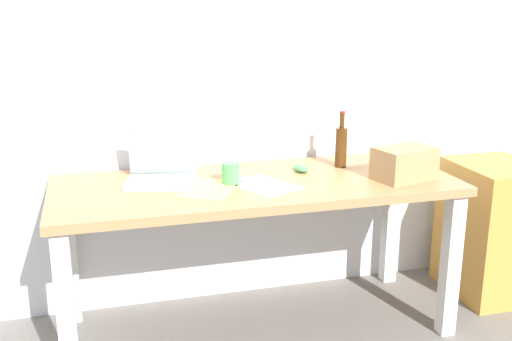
{
  "coord_description": "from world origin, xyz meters",
  "views": [
    {
      "loc": [
        -0.69,
        -2.54,
        1.51
      ],
      "look_at": [
        0.0,
        0.0,
        0.78
      ],
      "focal_mm": 42.8,
      "sensor_mm": 36.0,
      "label": 1
    }
  ],
  "objects_px": {
    "desk": "(256,201)",
    "computer_mouse": "(301,168)",
    "beer_bottle": "(341,146)",
    "cardboard_box": "(404,163)",
    "laptop_left": "(162,171)",
    "coffee_mug": "(231,173)",
    "filing_cabinet": "(492,229)"
  },
  "relations": [
    {
      "from": "computer_mouse",
      "to": "filing_cabinet",
      "type": "relative_size",
      "value": 0.14
    },
    {
      "from": "cardboard_box",
      "to": "filing_cabinet",
      "type": "height_order",
      "value": "cardboard_box"
    },
    {
      "from": "computer_mouse",
      "to": "coffee_mug",
      "type": "height_order",
      "value": "coffee_mug"
    },
    {
      "from": "computer_mouse",
      "to": "coffee_mug",
      "type": "bearing_deg",
      "value": -172.29
    },
    {
      "from": "coffee_mug",
      "to": "beer_bottle",
      "type": "bearing_deg",
      "value": 13.53
    },
    {
      "from": "coffee_mug",
      "to": "filing_cabinet",
      "type": "height_order",
      "value": "coffee_mug"
    },
    {
      "from": "cardboard_box",
      "to": "coffee_mug",
      "type": "xyz_separation_m",
      "value": [
        -0.78,
        0.14,
        -0.03
      ]
    },
    {
      "from": "laptop_left",
      "to": "computer_mouse",
      "type": "bearing_deg",
      "value": -0.5
    },
    {
      "from": "desk",
      "to": "cardboard_box",
      "type": "distance_m",
      "value": 0.69
    },
    {
      "from": "laptop_left",
      "to": "coffee_mug",
      "type": "relative_size",
      "value": 3.7
    },
    {
      "from": "laptop_left",
      "to": "desk",
      "type": "bearing_deg",
      "value": -14.07
    },
    {
      "from": "filing_cabinet",
      "to": "computer_mouse",
      "type": "bearing_deg",
      "value": 176.72
    },
    {
      "from": "laptop_left",
      "to": "cardboard_box",
      "type": "relative_size",
      "value": 1.33
    },
    {
      "from": "beer_bottle",
      "to": "cardboard_box",
      "type": "xyz_separation_m",
      "value": [
        0.19,
        -0.28,
        -0.03
      ]
    },
    {
      "from": "desk",
      "to": "computer_mouse",
      "type": "bearing_deg",
      "value": 21.33
    },
    {
      "from": "computer_mouse",
      "to": "desk",
      "type": "bearing_deg",
      "value": -167.08
    },
    {
      "from": "beer_bottle",
      "to": "computer_mouse",
      "type": "distance_m",
      "value": 0.24
    },
    {
      "from": "computer_mouse",
      "to": "coffee_mug",
      "type": "relative_size",
      "value": 1.05
    },
    {
      "from": "desk",
      "to": "coffee_mug",
      "type": "height_order",
      "value": "coffee_mug"
    },
    {
      "from": "desk",
      "to": "cardboard_box",
      "type": "relative_size",
      "value": 6.83
    },
    {
      "from": "laptop_left",
      "to": "coffee_mug",
      "type": "bearing_deg",
      "value": -21.0
    },
    {
      "from": "cardboard_box",
      "to": "desk",
      "type": "bearing_deg",
      "value": 167.64
    },
    {
      "from": "coffee_mug",
      "to": "laptop_left",
      "type": "bearing_deg",
      "value": 159.0
    },
    {
      "from": "laptop_left",
      "to": "filing_cabinet",
      "type": "bearing_deg",
      "value": -2.21
    },
    {
      "from": "cardboard_box",
      "to": "laptop_left",
      "type": "bearing_deg",
      "value": 166.98
    },
    {
      "from": "cardboard_box",
      "to": "filing_cabinet",
      "type": "relative_size",
      "value": 0.37
    },
    {
      "from": "laptop_left",
      "to": "beer_bottle",
      "type": "distance_m",
      "value": 0.88
    },
    {
      "from": "beer_bottle",
      "to": "cardboard_box",
      "type": "relative_size",
      "value": 1.04
    },
    {
      "from": "coffee_mug",
      "to": "computer_mouse",
      "type": "bearing_deg",
      "value": 16.12
    },
    {
      "from": "desk",
      "to": "beer_bottle",
      "type": "relative_size",
      "value": 6.56
    },
    {
      "from": "desk",
      "to": "coffee_mug",
      "type": "distance_m",
      "value": 0.19
    },
    {
      "from": "laptop_left",
      "to": "filing_cabinet",
      "type": "height_order",
      "value": "laptop_left"
    }
  ]
}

